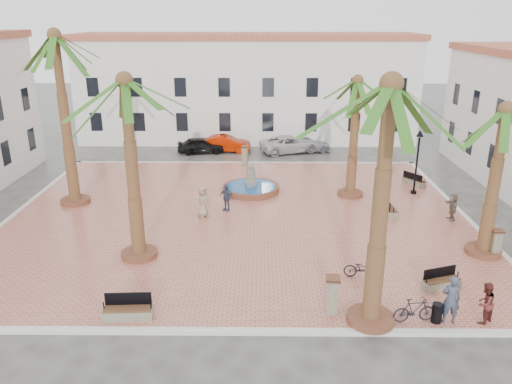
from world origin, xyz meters
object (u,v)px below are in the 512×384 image
Objects in this scene: palm_e at (503,129)px; bench_s at (128,312)px; car_black at (201,145)px; palm_nw at (57,54)px; palm_ne at (357,95)px; palm_s at (389,114)px; car_white at (290,144)px; bench_ne at (414,181)px; bicycle_a at (363,269)px; fountain at (251,187)px; bench_e at (388,209)px; palm_sw at (126,102)px; bollard_n at (245,155)px; pedestrian_fountain_a at (203,202)px; litter_bin at (437,313)px; bollard_e at (496,243)px; pedestrian_north at (134,164)px; car_silver at (306,145)px; bicycle_b at (414,310)px; bench_se at (441,283)px; lamppost_e at (418,151)px; pedestrian_east at (453,207)px; cyclist_b at (485,303)px; bollard_se at (332,294)px; lamppost_s at (379,259)px; car_red at (226,144)px; pedestrian_fountain_b at (226,197)px.

bench_s is (-15.75, -5.66, -5.81)m from palm_e.
palm_e reaches higher than car_black.
palm_ne is (17.08, 1.51, -2.45)m from palm_nw.
bench_s is at bearing 179.32° from palm_s.
car_white is (7.53, 0.34, 0.04)m from car_black.
bicycle_a is at bearing 120.54° from bench_ne.
fountain is 8.90m from bench_e.
palm_nw is 16.13m from car_black.
palm_nw is 1.11× the size of palm_s.
palm_sw reaches higher than bollard_n.
litter_bin is at bearing -88.06° from pedestrian_fountain_a.
bollard_e is 0.83× the size of pedestrian_north.
bench_ne is at bearing 24.04° from palm_ne.
car_silver reaches higher than bench_ne.
bicycle_b is 0.32× the size of car_white.
bench_e is (-0.23, 8.32, 0.03)m from bench_se.
pedestrian_fountain_a is at bearing 139.00° from car_white.
lamppost_e is 4.90m from pedestrian_east.
litter_bin is 0.47× the size of cyclist_b.
bench_e is 5.03m from lamppost_e.
palm_e is 5.00× the size of bollard_n.
palm_nw is 16.28m from bench_s.
bench_e is (13.16, 5.50, -7.05)m from palm_sw.
bollard_e is 21.47m from car_white.
bicycle_b is at bearing -71.50° from bollard_n.
car_white is (-3.24, 11.14, -5.81)m from palm_ne.
bench_s is 2.47× the size of litter_bin.
pedestrian_east is at bearing -130.21° from pedestrian_north.
bollard_e is at bearing -62.22° from bicycle_a.
bollard_e is at bearing 15.42° from bench_s.
bollard_se is at bearing -78.91° from bollard_n.
lamppost_s is at bearing -9.07° from bollard_se.
car_silver is (-6.85, 15.30, -0.32)m from pedestrian_east.
bollard_e reaches higher than bicycle_a.
fountain is 9.08m from pedestrian_north.
palm_e is 24.44m from car_red.
cyclist_b is (3.98, -0.33, -1.62)m from lamppost_s.
palm_nw is at bearing 70.11° from bicycle_a.
lamppost_e is at bearing -24.83° from pedestrian_fountain_a.
palm_sw is 8.78m from bench_s.
bollard_se reaches higher than bench_s.
bicycle_a is at bearing -19.05° from pedestrian_fountain_b.
palm_e is 4.23× the size of bench_se.
palm_e is at bearing -84.16° from lamppost_e.
bollard_se is 1.12× the size of bollard_e.
bench_se reaches higher than bench_ne.
palm_ne is 5.16× the size of bollard_n.
litter_bin is at bearing -35.71° from cyclist_b.
palm_e is at bearing -139.78° from pedestrian_north.
pedestrian_fountain_a is (-9.00, -3.61, -5.48)m from palm_ne.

